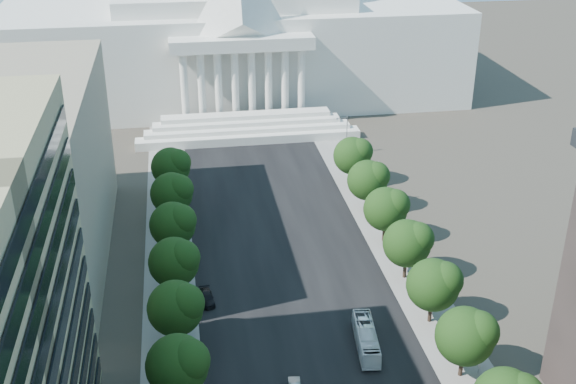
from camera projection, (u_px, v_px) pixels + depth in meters
road_asphalt at (287, 267)px, 117.74m from camera, size 30.00×260.00×0.01m
sidewalk_left at (169, 277)px, 115.03m from camera, size 8.00×260.00×0.02m
sidewalk_right at (399, 257)px, 120.45m from camera, size 8.00×260.00×0.02m
capitol at (232, 20)px, 193.70m from camera, size 120.00×56.00×73.00m
tree_l_e at (180, 364)px, 85.53m from camera, size 7.79×7.60×9.97m
tree_l_f at (178, 307)px, 96.23m from camera, size 7.79×7.60×9.97m
tree_l_g at (176, 261)px, 106.92m from camera, size 7.79×7.60×9.97m
tree_l_h at (175, 224)px, 117.62m from camera, size 7.79×7.60×9.97m
tree_l_i at (173, 192)px, 128.31m from camera, size 7.79×7.60×9.97m
tree_l_j at (172, 166)px, 139.01m from camera, size 7.79×7.60×9.97m
tree_r_e at (468, 335)px, 90.67m from camera, size 7.79×7.60×9.97m
tree_r_f at (436, 284)px, 101.37m from camera, size 7.79×7.60×9.97m
tree_r_g at (410, 242)px, 112.06m from camera, size 7.79×7.60×9.97m
tree_r_h at (388, 208)px, 122.76m from camera, size 7.79×7.60×9.97m
tree_r_i at (370, 179)px, 133.45m from camera, size 7.79×7.60×9.97m
tree_r_j at (354, 155)px, 144.15m from camera, size 7.79×7.60×9.97m
streetlight_c at (479, 337)px, 91.34m from camera, size 2.61×0.44×9.00m
streetlight_d at (416, 241)px, 113.62m from camera, size 2.61×0.44×9.00m
streetlight_e at (374, 177)px, 135.90m from camera, size 2.61×0.44×9.00m
streetlight_f at (344, 131)px, 158.18m from camera, size 2.61×0.44×9.00m
car_dark_b at (207, 298)px, 108.34m from camera, size 2.48×5.06×1.42m
city_bus at (366, 338)px, 98.11m from camera, size 3.73×11.00×3.00m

